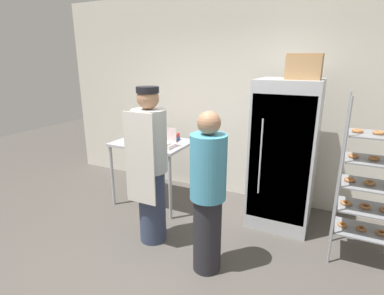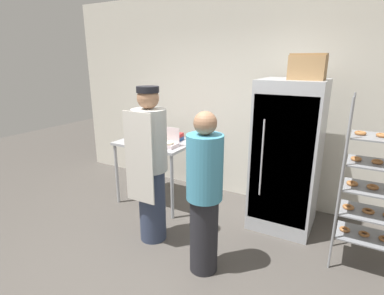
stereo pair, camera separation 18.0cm
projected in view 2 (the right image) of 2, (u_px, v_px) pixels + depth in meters
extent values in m
plane|color=#4C4742|center=(166.00, 281.00, 2.87)|extent=(14.00, 14.00, 0.00)
cube|color=silver|center=(251.00, 99.00, 4.34)|extent=(6.40, 0.12, 2.99)
cube|color=#ADAFB5|center=(287.00, 156.00, 3.64)|extent=(0.74, 0.73, 1.83)
cube|color=#93959B|center=(280.00, 163.00, 3.34)|extent=(0.68, 0.02, 1.50)
cylinder|color=silver|center=(262.00, 158.00, 3.40)|extent=(0.02, 0.02, 0.90)
cylinder|color=#93969B|center=(340.00, 190.00, 2.81)|extent=(0.02, 0.02, 1.73)
cylinder|color=#93969B|center=(343.00, 175.00, 3.17)|extent=(0.02, 0.02, 1.73)
cube|color=gray|center=(364.00, 236.00, 3.01)|extent=(0.50, 0.39, 0.01)
torus|color=#AD6B38|center=(345.00, 229.00, 3.09)|extent=(0.10, 0.10, 0.03)
torus|color=#AD6B38|center=(364.00, 234.00, 3.01)|extent=(0.10, 0.10, 0.03)
torus|color=#AD6B38|center=(384.00, 239.00, 2.92)|extent=(0.10, 0.10, 0.03)
cube|color=gray|center=(368.00, 213.00, 2.94)|extent=(0.50, 0.39, 0.01)
torus|color=#AD6B38|center=(348.00, 207.00, 3.02)|extent=(0.11, 0.11, 0.03)
torus|color=#AD6B38|center=(368.00, 211.00, 2.93)|extent=(0.11, 0.11, 0.03)
cube|color=gray|center=(372.00, 189.00, 2.87)|extent=(0.50, 0.39, 0.01)
torus|color=#AD6B38|center=(352.00, 183.00, 2.94)|extent=(0.10, 0.10, 0.03)
torus|color=#AD6B38|center=(373.00, 187.00, 2.86)|extent=(0.10, 0.10, 0.03)
cube|color=gray|center=(377.00, 164.00, 2.80)|extent=(0.50, 0.39, 0.01)
torus|color=#AD6B38|center=(356.00, 159.00, 2.87)|extent=(0.10, 0.10, 0.03)
torus|color=#AD6B38|center=(377.00, 162.00, 2.79)|extent=(0.10, 0.10, 0.03)
cube|color=gray|center=(382.00, 138.00, 2.72)|extent=(0.50, 0.39, 0.01)
torus|color=#AD6B38|center=(360.00, 133.00, 2.80)|extent=(0.10, 0.10, 0.03)
torus|color=#AD6B38|center=(382.00, 135.00, 2.72)|extent=(0.10, 0.10, 0.03)
cube|color=#ADAFB5|center=(156.00, 142.00, 4.27)|extent=(1.03, 0.76, 0.04)
cylinder|color=#ADAFB5|center=(117.00, 174.00, 4.34)|extent=(0.04, 0.04, 0.89)
cylinder|color=#ADAFB5|center=(172.00, 187.00, 3.89)|extent=(0.04, 0.04, 0.89)
cylinder|color=#ADAFB5|center=(146.00, 161.00, 4.90)|extent=(0.04, 0.04, 0.89)
cylinder|color=#ADAFB5|center=(197.00, 171.00, 4.46)|extent=(0.04, 0.04, 0.89)
cube|color=silver|center=(167.00, 145.00, 3.98)|extent=(0.27, 0.20, 0.05)
cube|color=silver|center=(171.00, 134.00, 4.03)|extent=(0.26, 0.01, 0.20)
torus|color=beige|center=(161.00, 142.00, 3.95)|extent=(0.08, 0.08, 0.03)
torus|color=beige|center=(165.00, 143.00, 3.92)|extent=(0.08, 0.08, 0.03)
torus|color=beige|center=(169.00, 144.00, 3.89)|extent=(0.08, 0.08, 0.03)
torus|color=beige|center=(163.00, 142.00, 4.00)|extent=(0.08, 0.08, 0.03)
torus|color=beige|center=(167.00, 142.00, 3.96)|extent=(0.08, 0.08, 0.03)
torus|color=beige|center=(171.00, 143.00, 3.93)|extent=(0.08, 0.08, 0.03)
torus|color=beige|center=(165.00, 141.00, 4.04)|extent=(0.08, 0.08, 0.03)
cylinder|color=black|center=(150.00, 136.00, 4.38)|extent=(0.14, 0.14, 0.09)
cylinder|color=#B2BCC1|center=(150.00, 127.00, 4.35)|extent=(0.11, 0.11, 0.16)
cylinder|color=black|center=(149.00, 121.00, 4.32)|extent=(0.11, 0.11, 0.02)
cube|color=#2D5193|center=(172.00, 138.00, 4.33)|extent=(0.29, 0.22, 0.05)
cube|color=#B72D2D|center=(172.00, 135.00, 4.31)|extent=(0.30, 0.24, 0.05)
cube|color=#A87F51|center=(308.00, 68.00, 3.22)|extent=(0.37, 0.28, 0.26)
cube|color=#977249|center=(309.00, 54.00, 3.18)|extent=(0.38, 0.14, 0.02)
cylinder|color=#333D56|center=(152.00, 205.00, 3.45)|extent=(0.30, 0.30, 0.86)
cylinder|color=beige|center=(150.00, 140.00, 3.24)|extent=(0.38, 0.38, 0.68)
sphere|color=#9E7051|center=(148.00, 98.00, 3.11)|extent=(0.23, 0.23, 0.23)
cube|color=beige|center=(139.00, 159.00, 3.11)|extent=(0.36, 0.02, 0.98)
cylinder|color=black|center=(148.00, 89.00, 3.08)|extent=(0.24, 0.24, 0.06)
cylinder|color=#232328|center=(204.00, 234.00, 2.94)|extent=(0.28, 0.28, 0.78)
cylinder|color=teal|center=(205.00, 167.00, 2.74)|extent=(0.34, 0.34, 0.62)
sphere|color=#9E7051|center=(205.00, 123.00, 2.62)|extent=(0.21, 0.21, 0.21)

